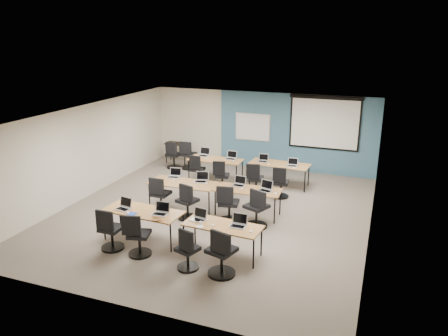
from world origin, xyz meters
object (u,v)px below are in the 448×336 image
at_px(task_chair_5, 187,204).
at_px(task_chair_6, 228,207).
at_px(whiteboard, 253,127).
at_px(laptop_0, 124,206).
at_px(laptop_11, 292,164).
at_px(task_chair_10, 255,181).
at_px(utility_table, 177,146).
at_px(task_chair_0, 110,233).
at_px(spare_chair_b, 173,157).
at_px(task_chair_9, 221,178).
at_px(task_chair_1, 137,239).
at_px(task_chair_11, 280,185).
at_px(laptop_4, 174,175).
at_px(laptop_6, 239,183).
at_px(training_table_mid_right, 248,191).
at_px(task_chair_8, 197,171).
at_px(spare_chair_a, 188,157).
at_px(laptop_7, 266,188).
at_px(training_table_front_left, 143,212).
at_px(laptop_10, 263,160).
at_px(projector_screen, 325,120).
at_px(laptop_5, 201,179).
at_px(laptop_2, 199,217).
at_px(task_chair_2, 187,253).
at_px(training_table_mid_left, 184,184).
at_px(task_chair_7, 257,211).
at_px(laptop_1, 161,211).
at_px(task_chair_3, 221,256).
at_px(training_table_back_left, 215,161).
at_px(task_chair_4, 160,197).
at_px(laptop_8, 204,154).
at_px(laptop_9, 231,157).
at_px(training_table_back_right, 279,165).
at_px(training_table_front_right, 223,227).

distance_m(task_chair_5, task_chair_6, 1.07).
bearing_deg(whiteboard, laptop_0, -99.79).
bearing_deg(laptop_11, task_chair_10, -141.89).
relative_size(task_chair_5, utility_table, 1.15).
height_order(task_chair_0, task_chair_6, task_chair_6).
height_order(laptop_0, utility_table, laptop_0).
relative_size(task_chair_6, spare_chair_b, 1.01).
bearing_deg(task_chair_0, utility_table, 103.42).
bearing_deg(task_chair_9, task_chair_1, -105.17).
bearing_deg(task_chair_11, laptop_4, -159.65).
bearing_deg(laptop_6, training_table_mid_right, -28.09).
relative_size(task_chair_8, utility_table, 1.08).
bearing_deg(spare_chair_a, task_chair_0, -83.00).
bearing_deg(laptop_7, laptop_4, -166.30).
bearing_deg(task_chair_11, training_table_front_left, -127.19).
relative_size(task_chair_0, laptop_10, 3.22).
bearing_deg(projector_screen, spare_chair_a, -166.73).
distance_m(laptop_5, laptop_11, 3.10).
bearing_deg(task_chair_11, laptop_5, -148.82).
bearing_deg(training_table_front_left, laptop_2, 3.53).
relative_size(laptop_11, task_chair_11, 0.32).
xyz_separation_m(task_chair_2, task_chair_10, (0.04, 4.69, 0.02)).
relative_size(projector_screen, laptop_5, 6.82).
distance_m(training_table_mid_left, task_chair_1, 2.87).
distance_m(task_chair_2, task_chair_7, 2.56).
bearing_deg(utility_table, spare_chair_b, -75.09).
height_order(laptop_1, laptop_6, laptop_1).
relative_size(laptop_1, task_chair_3, 0.33).
distance_m(task_chair_2, task_chair_6, 2.51).
bearing_deg(training_table_back_left, task_chair_4, -99.36).
height_order(projector_screen, laptop_4, projector_screen).
bearing_deg(task_chair_6, training_table_front_left, -144.07).
height_order(laptop_0, laptop_10, laptop_0).
relative_size(training_table_mid_right, laptop_5, 4.94).
xyz_separation_m(task_chair_3, task_chair_8, (-2.75, 4.99, -0.05)).
distance_m(laptop_8, laptop_9, 0.98).
relative_size(laptop_1, task_chair_7, 0.33).
distance_m(projector_screen, task_chair_4, 6.24).
bearing_deg(task_chair_2, utility_table, 136.32).
relative_size(training_table_back_right, task_chair_1, 1.89).
xyz_separation_m(laptop_1, spare_chair_b, (-2.38, 5.28, -0.38)).
bearing_deg(laptop_11, laptop_5, -138.11).
xyz_separation_m(training_table_mid_left, laptop_6, (1.51, 0.33, 0.10)).
distance_m(projector_screen, task_chair_9, 4.06).
xyz_separation_m(laptop_0, task_chair_3, (2.75, -0.82, -0.36)).
height_order(laptop_1, laptop_7, laptop_1).
distance_m(task_chair_1, laptop_4, 3.28).
relative_size(training_table_front_right, task_chair_6, 1.68).
relative_size(training_table_mid_right, utility_table, 1.98).
distance_m(task_chair_1, laptop_7, 3.68).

